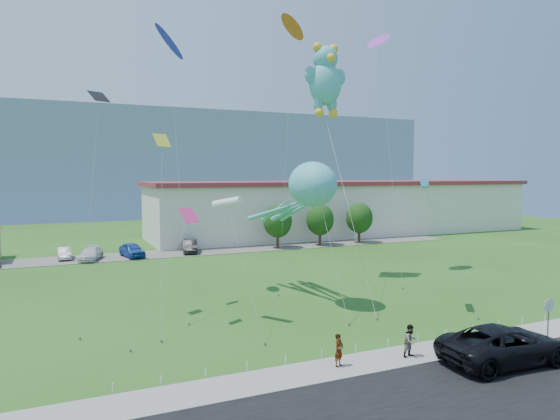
% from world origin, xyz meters
% --- Properties ---
extents(ground, '(160.00, 160.00, 0.00)m').
position_xyz_m(ground, '(0.00, 0.00, 0.00)').
color(ground, '#285016').
rests_on(ground, ground).
extents(road, '(80.00, 8.00, 0.06)m').
position_xyz_m(road, '(0.00, -8.00, 0.03)').
color(road, black).
rests_on(road, ground).
extents(sidewalk, '(80.00, 2.50, 0.10)m').
position_xyz_m(sidewalk, '(0.00, -2.75, 0.05)').
color(sidewalk, gray).
rests_on(sidewalk, ground).
extents(parking_strip, '(70.00, 6.00, 0.06)m').
position_xyz_m(parking_strip, '(0.00, 35.00, 0.03)').
color(parking_strip, '#59544C').
rests_on(parking_strip, ground).
extents(hill_ridge, '(160.00, 50.00, 25.00)m').
position_xyz_m(hill_ridge, '(0.00, 120.00, 12.50)').
color(hill_ridge, '#748DA1').
rests_on(hill_ridge, ground).
extents(warehouse, '(61.00, 15.00, 8.20)m').
position_xyz_m(warehouse, '(26.00, 44.00, 4.12)').
color(warehouse, beige).
rests_on(warehouse, ground).
extents(stop_sign, '(0.80, 0.07, 2.50)m').
position_xyz_m(stop_sign, '(9.50, -4.21, 1.87)').
color(stop_sign, slate).
rests_on(stop_sign, ground).
extents(rope_fence, '(26.05, 0.05, 0.50)m').
position_xyz_m(rope_fence, '(0.00, -1.30, 0.25)').
color(rope_fence, white).
rests_on(rope_fence, ground).
extents(tree_near, '(3.60, 3.60, 5.47)m').
position_xyz_m(tree_near, '(10.00, 34.00, 3.39)').
color(tree_near, '#3F2B19').
rests_on(tree_near, ground).
extents(tree_mid, '(3.60, 3.60, 5.47)m').
position_xyz_m(tree_mid, '(16.00, 34.00, 3.39)').
color(tree_mid, '#3F2B19').
rests_on(tree_mid, ground).
extents(tree_far, '(3.60, 3.60, 5.47)m').
position_xyz_m(tree_far, '(22.00, 34.00, 3.39)').
color(tree_far, '#3F2B19').
rests_on(tree_far, ground).
extents(suv, '(6.76, 3.35, 1.84)m').
position_xyz_m(suv, '(4.79, -5.50, 0.98)').
color(suv, black).
rests_on(suv, road).
extents(pedestrian_left, '(0.68, 0.59, 1.56)m').
position_xyz_m(pedestrian_left, '(-2.83, -2.67, 0.88)').
color(pedestrian_left, gray).
rests_on(pedestrian_left, sidewalk).
extents(pedestrian_right, '(0.89, 0.75, 1.64)m').
position_xyz_m(pedestrian_right, '(1.10, -3.05, 0.92)').
color(pedestrian_right, gray).
rests_on(pedestrian_right, sidewalk).
extents(parked_car_silver, '(1.35, 3.82, 1.25)m').
position_xyz_m(parked_car_silver, '(-14.51, 35.77, 0.69)').
color(parked_car_silver, '#B3B3BA').
rests_on(parked_car_silver, parking_strip).
extents(parked_car_white, '(3.17, 4.94, 1.33)m').
position_xyz_m(parked_car_white, '(-11.94, 34.04, 0.73)').
color(parked_car_white, silver).
rests_on(parked_car_white, parking_strip).
extents(parked_car_blue, '(2.69, 4.86, 1.56)m').
position_xyz_m(parked_car_blue, '(-7.60, 34.24, 0.84)').
color(parked_car_blue, '#1C439C').
rests_on(parked_car_blue, parking_strip).
extents(parked_car_black, '(2.62, 4.83, 1.51)m').
position_xyz_m(parked_car_black, '(-0.92, 34.72, 0.82)').
color(parked_car_black, black).
rests_on(parked_car_black, parking_strip).
extents(octopus_kite, '(3.13, 11.97, 10.13)m').
position_xyz_m(octopus_kite, '(1.11, 8.92, 7.83)').
color(octopus_kite, teal).
rests_on(octopus_kite, ground).
extents(teddy_bear_kite, '(5.24, 14.06, 20.56)m').
position_xyz_m(teddy_bear_kite, '(6.60, 15.86, 17.56)').
color(teddy_bear_kite, teal).
rests_on(teddy_bear_kite, ground).
extents(small_kite_purple, '(3.23, 7.83, 22.31)m').
position_xyz_m(small_kite_purple, '(12.56, 16.43, 21.01)').
color(small_kite_purple, purple).
rests_on(small_kite_purple, ground).
extents(small_kite_yellow, '(2.34, 8.38, 12.02)m').
position_xyz_m(small_kite_yellow, '(-8.47, 11.13, 10.18)').
color(small_kite_yellow, gold).
rests_on(small_kite_yellow, ground).
extents(small_kite_cyan, '(2.12, 4.37, 9.05)m').
position_xyz_m(small_kite_cyan, '(7.57, 3.78, 8.55)').
color(small_kite_cyan, '#34A4EA').
rests_on(small_kite_cyan, ground).
extents(small_kite_pink, '(4.72, 4.19, 7.19)m').
position_xyz_m(small_kite_pink, '(-8.02, 6.76, 6.13)').
color(small_kite_pink, '#D83078').
rests_on(small_kite_pink, ground).
extents(small_kite_blue, '(1.80, 9.29, 19.87)m').
position_xyz_m(small_kite_blue, '(-6.95, 15.29, 18.68)').
color(small_kite_blue, '#2224C2').
rests_on(small_kite_blue, ground).
extents(small_kite_orange, '(4.69, 6.26, 22.58)m').
position_xyz_m(small_kite_orange, '(3.84, 16.74, 21.27)').
color(small_kite_orange, '#CF5D17').
rests_on(small_kite_orange, ground).
extents(small_kite_white, '(0.76, 6.18, 7.95)m').
position_xyz_m(small_kite_white, '(-5.34, 6.60, 7.46)').
color(small_kite_white, white).
rests_on(small_kite_white, ground).
extents(small_kite_black, '(2.33, 5.02, 14.58)m').
position_xyz_m(small_kite_black, '(-12.57, 10.45, 12.38)').
color(small_kite_black, black).
rests_on(small_kite_black, ground).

